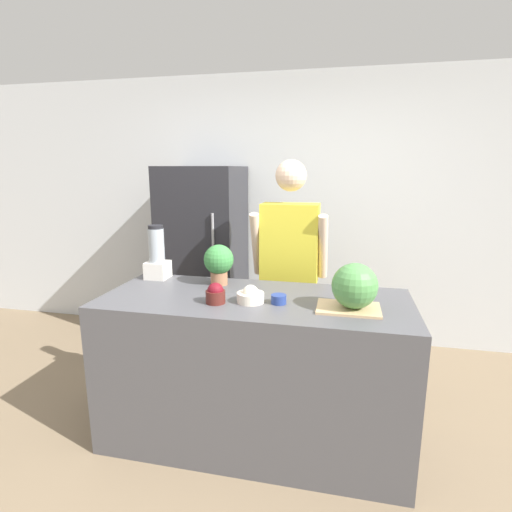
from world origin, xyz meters
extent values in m
plane|color=#7F6B51|center=(0.00, 0.00, 0.00)|extent=(14.00, 14.00, 0.00)
cube|color=silver|center=(0.00, 2.10, 1.30)|extent=(8.00, 0.06, 2.60)
cube|color=#4C4C51|center=(0.00, 0.39, 0.47)|extent=(1.86, 0.77, 0.95)
cube|color=#232328|center=(-0.80, 1.71, 0.87)|extent=(0.72, 0.69, 1.73)
cylinder|color=gray|center=(-0.58, 1.35, 1.04)|extent=(0.02, 0.02, 0.61)
cube|color=gray|center=(0.11, 1.10, 0.43)|extent=(0.32, 0.18, 0.85)
cube|color=gold|center=(0.11, 1.10, 1.15)|extent=(0.43, 0.22, 0.60)
sphere|color=beige|center=(0.11, 1.10, 1.66)|extent=(0.23, 0.23, 0.23)
cylinder|color=beige|center=(-0.14, 1.06, 1.14)|extent=(0.07, 0.24, 0.51)
cylinder|color=beige|center=(0.36, 1.06, 1.14)|extent=(0.07, 0.24, 0.51)
cube|color=tan|center=(0.55, 0.30, 0.95)|extent=(0.35, 0.25, 0.01)
sphere|color=#4C8C47|center=(0.58, 0.29, 1.09)|extent=(0.25, 0.25, 0.25)
cylinder|color=#511E19|center=(-0.20, 0.24, 0.98)|extent=(0.11, 0.11, 0.07)
sphere|color=maroon|center=(-0.20, 0.24, 1.02)|extent=(0.09, 0.09, 0.09)
cylinder|color=beige|center=(-0.01, 0.30, 0.98)|extent=(0.16, 0.16, 0.06)
sphere|color=white|center=(-0.01, 0.30, 1.00)|extent=(0.09, 0.09, 0.09)
cylinder|color=navy|center=(0.16, 0.31, 0.97)|extent=(0.09, 0.09, 0.05)
cube|color=silver|center=(-0.77, 0.67, 1.01)|extent=(0.15, 0.15, 0.12)
cylinder|color=#99A3AD|center=(-0.77, 0.67, 1.18)|extent=(0.11, 0.11, 0.24)
cylinder|color=black|center=(-0.77, 0.67, 1.31)|extent=(0.10, 0.10, 0.02)
cylinder|color=#996647|center=(-0.30, 0.61, 0.99)|extent=(0.11, 0.11, 0.09)
sphere|color=#387F3D|center=(-0.30, 0.61, 1.12)|extent=(0.20, 0.20, 0.20)
camera|label=1|loc=(0.51, -1.86, 1.71)|focal=28.00mm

